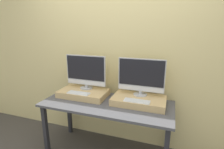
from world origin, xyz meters
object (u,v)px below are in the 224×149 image
object	(u,v)px
monitor_left	(86,71)
keyboard_right	(137,101)
keyboard_left	(79,93)
monitor_right	(141,76)

from	to	relation	value
monitor_left	keyboard_right	distance (m)	0.82
keyboard_left	keyboard_right	bearing A→B (deg)	0.00
monitor_left	keyboard_left	distance (m)	0.32
monitor_left	keyboard_left	size ratio (longest dim) A/B	1.92
monitor_left	monitor_right	world-z (taller)	same
keyboard_left	monitor_right	size ratio (longest dim) A/B	0.52
monitor_left	keyboard_right	size ratio (longest dim) A/B	1.92
monitor_right	keyboard_right	world-z (taller)	monitor_right
monitor_right	keyboard_right	xyz separation A→B (m)	(0.00, -0.22, -0.24)
monitor_left	monitor_right	xyz separation A→B (m)	(0.76, 0.00, 0.00)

